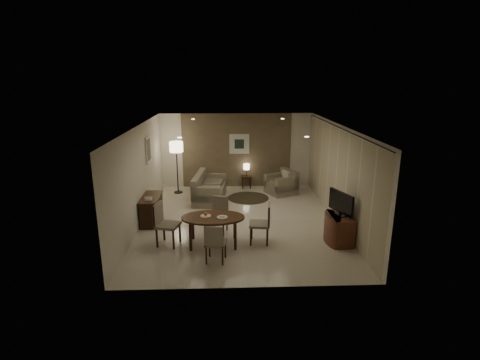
{
  "coord_description": "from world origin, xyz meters",
  "views": [
    {
      "loc": [
        -0.39,
        -9.96,
        3.99
      ],
      "look_at": [
        0.0,
        0.2,
        1.15
      ],
      "focal_mm": 28.0,
      "sensor_mm": 36.0,
      "label": 1
    }
  ],
  "objects_px": {
    "sofa": "(210,187)",
    "side_table": "(246,182)",
    "dining_table": "(213,231)",
    "console_desk": "(152,209)",
    "floor_lamp": "(177,168)",
    "chair_near": "(216,242)",
    "chair_right": "(259,224)",
    "armchair": "(281,182)",
    "chair_far": "(218,216)",
    "tv_cabinet": "(340,229)",
    "chair_left": "(168,225)"
  },
  "relations": [
    {
      "from": "tv_cabinet",
      "to": "chair_near",
      "type": "height_order",
      "value": "chair_near"
    },
    {
      "from": "console_desk",
      "to": "armchair",
      "type": "xyz_separation_m",
      "value": [
        4.01,
        2.5,
        0.04
      ]
    },
    {
      "from": "console_desk",
      "to": "chair_near",
      "type": "xyz_separation_m",
      "value": [
        1.85,
        -2.38,
        0.08
      ]
    },
    {
      "from": "armchair",
      "to": "sofa",
      "type": "bearing_deg",
      "value": -101.56
    },
    {
      "from": "sofa",
      "to": "floor_lamp",
      "type": "height_order",
      "value": "floor_lamp"
    },
    {
      "from": "chair_right",
      "to": "floor_lamp",
      "type": "xyz_separation_m",
      "value": [
        -2.5,
        4.2,
        0.41
      ]
    },
    {
      "from": "chair_near",
      "to": "chair_far",
      "type": "bearing_deg",
      "value": -81.63
    },
    {
      "from": "console_desk",
      "to": "sofa",
      "type": "distance_m",
      "value": 2.48
    },
    {
      "from": "dining_table",
      "to": "chair_far",
      "type": "height_order",
      "value": "chair_far"
    },
    {
      "from": "sofa",
      "to": "dining_table",
      "type": "bearing_deg",
      "value": -170.2
    },
    {
      "from": "side_table",
      "to": "dining_table",
      "type": "bearing_deg",
      "value": -102.65
    },
    {
      "from": "dining_table",
      "to": "chair_right",
      "type": "distance_m",
      "value": 1.14
    },
    {
      "from": "console_desk",
      "to": "floor_lamp",
      "type": "height_order",
      "value": "floor_lamp"
    },
    {
      "from": "sofa",
      "to": "armchair",
      "type": "height_order",
      "value": "sofa"
    },
    {
      "from": "console_desk",
      "to": "chair_right",
      "type": "distance_m",
      "value": 3.25
    },
    {
      "from": "chair_left",
      "to": "chair_right",
      "type": "distance_m",
      "value": 2.22
    },
    {
      "from": "tv_cabinet",
      "to": "console_desk",
      "type": "bearing_deg",
      "value": 162.95
    },
    {
      "from": "armchair",
      "to": "chair_right",
      "type": "bearing_deg",
      "value": -40.48
    },
    {
      "from": "sofa",
      "to": "side_table",
      "type": "distance_m",
      "value": 1.86
    },
    {
      "from": "dining_table",
      "to": "floor_lamp",
      "type": "distance_m",
      "value": 4.51
    },
    {
      "from": "floor_lamp",
      "to": "chair_right",
      "type": "bearing_deg",
      "value": -59.22
    },
    {
      "from": "console_desk",
      "to": "chair_right",
      "type": "bearing_deg",
      "value": -26.59
    },
    {
      "from": "console_desk",
      "to": "chair_right",
      "type": "relative_size",
      "value": 1.21
    },
    {
      "from": "side_table",
      "to": "chair_near",
      "type": "bearing_deg",
      "value": -99.97
    },
    {
      "from": "chair_near",
      "to": "side_table",
      "type": "xyz_separation_m",
      "value": [
        0.99,
        5.63,
        -0.23
      ]
    },
    {
      "from": "chair_far",
      "to": "side_table",
      "type": "height_order",
      "value": "chair_far"
    },
    {
      "from": "chair_right",
      "to": "sofa",
      "type": "xyz_separation_m",
      "value": [
        -1.35,
        3.38,
        -0.06
      ]
    },
    {
      "from": "chair_far",
      "to": "sofa",
      "type": "relative_size",
      "value": 0.5
    },
    {
      "from": "tv_cabinet",
      "to": "chair_far",
      "type": "height_order",
      "value": "chair_far"
    },
    {
      "from": "chair_right",
      "to": "side_table",
      "type": "height_order",
      "value": "chair_right"
    },
    {
      "from": "chair_far",
      "to": "chair_right",
      "type": "relative_size",
      "value": 0.94
    },
    {
      "from": "chair_far",
      "to": "side_table",
      "type": "distance_m",
      "value": 4.17
    },
    {
      "from": "chair_right",
      "to": "sofa",
      "type": "height_order",
      "value": "chair_right"
    },
    {
      "from": "tv_cabinet",
      "to": "chair_far",
      "type": "xyz_separation_m",
      "value": [
        -3.01,
        0.7,
        0.12
      ]
    },
    {
      "from": "sofa",
      "to": "chair_near",
      "type": "bearing_deg",
      "value": -169.86
    },
    {
      "from": "console_desk",
      "to": "floor_lamp",
      "type": "relative_size",
      "value": 0.66
    },
    {
      "from": "tv_cabinet",
      "to": "chair_far",
      "type": "distance_m",
      "value": 3.09
    },
    {
      "from": "dining_table",
      "to": "side_table",
      "type": "relative_size",
      "value": 3.39
    },
    {
      "from": "chair_left",
      "to": "floor_lamp",
      "type": "bearing_deg",
      "value": 18.32
    },
    {
      "from": "dining_table",
      "to": "chair_far",
      "type": "xyz_separation_m",
      "value": [
        0.11,
        0.72,
        0.11
      ]
    },
    {
      "from": "armchair",
      "to": "side_table",
      "type": "bearing_deg",
      "value": -147.42
    },
    {
      "from": "chair_left",
      "to": "floor_lamp",
      "type": "distance_m",
      "value": 4.27
    },
    {
      "from": "dining_table",
      "to": "side_table",
      "type": "bearing_deg",
      "value": 77.35
    },
    {
      "from": "chair_left",
      "to": "sofa",
      "type": "distance_m",
      "value": 3.53
    },
    {
      "from": "chair_left",
      "to": "side_table",
      "type": "distance_m",
      "value": 5.22
    },
    {
      "from": "chair_far",
      "to": "chair_near",
      "type": "bearing_deg",
      "value": -76.22
    },
    {
      "from": "dining_table",
      "to": "floor_lamp",
      "type": "height_order",
      "value": "floor_lamp"
    },
    {
      "from": "chair_right",
      "to": "side_table",
      "type": "distance_m",
      "value": 4.71
    },
    {
      "from": "dining_table",
      "to": "chair_right",
      "type": "xyz_separation_m",
      "value": [
        1.13,
        0.06,
        0.14
      ]
    },
    {
      "from": "armchair",
      "to": "chair_left",
      "type": "bearing_deg",
      "value": -64.57
    }
  ]
}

